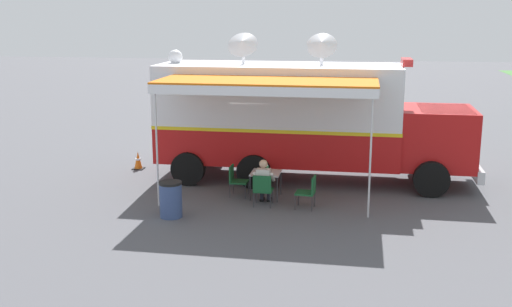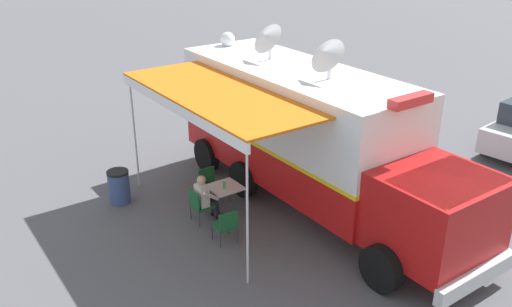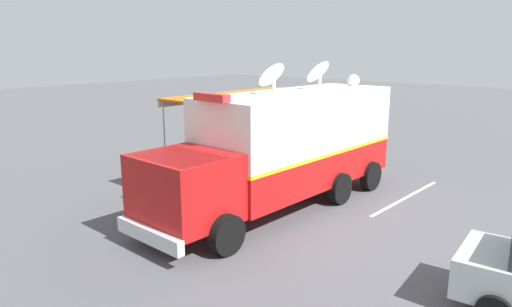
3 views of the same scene
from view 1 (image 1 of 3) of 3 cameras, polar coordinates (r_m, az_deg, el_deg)
ground_plane at (r=19.10m, az=2.06°, el=-2.28°), size 100.00×100.00×0.00m
lot_stripe at (r=22.01m, az=-3.56°, el=-0.25°), size 0.19×4.80×0.01m
command_truck at (r=18.57m, az=4.39°, el=3.41°), size 4.94×9.53×4.53m
folding_table at (r=16.88m, az=0.91°, el=-1.94°), size 0.81×0.81×0.73m
water_bottle at (r=16.78m, az=1.06°, el=-1.45°), size 0.07×0.07×0.22m
folding_chair_at_table at (r=16.15m, az=0.63°, el=-3.20°), size 0.49×0.49×0.87m
folding_chair_beside_table at (r=17.09m, az=-1.90°, el=-2.31°), size 0.49×0.49×0.87m
folding_chair_spare_by_truck at (r=16.05m, az=4.93°, el=-3.36°), size 0.53×0.53×0.87m
seated_responder at (r=16.30m, az=0.74°, el=-2.55°), size 0.66×0.56×1.25m
trash_bin at (r=15.51m, az=-7.89°, el=-4.23°), size 0.57×0.57×0.91m
traffic_cone at (r=20.48m, az=-10.86°, el=-0.66°), size 0.36×0.36×0.58m
car_behind_truck at (r=26.63m, az=9.53°, el=3.80°), size 4.36×2.33×1.76m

